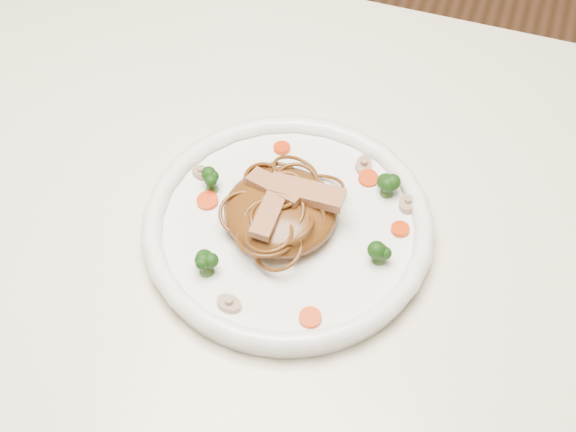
% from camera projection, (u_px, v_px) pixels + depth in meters
% --- Properties ---
extents(table, '(1.20, 0.80, 0.75)m').
position_uv_depth(table, '(221.00, 277.00, 0.89)').
color(table, white).
rests_on(table, ground).
extents(plate, '(0.34, 0.34, 0.02)m').
position_uv_depth(plate, '(288.00, 230.00, 0.80)').
color(plate, white).
rests_on(plate, table).
extents(noodle_mound, '(0.12, 0.12, 0.04)m').
position_uv_depth(noodle_mound, '(281.00, 211.00, 0.78)').
color(noodle_mound, '#5B2C11').
rests_on(noodle_mound, plate).
extents(chicken_a, '(0.07, 0.02, 0.01)m').
position_uv_depth(chicken_a, '(306.00, 193.00, 0.77)').
color(chicken_a, '#B57D55').
rests_on(chicken_a, noodle_mound).
extents(chicken_b, '(0.06, 0.04, 0.01)m').
position_uv_depth(chicken_b, '(276.00, 187.00, 0.77)').
color(chicken_b, '#B57D55').
rests_on(chicken_b, noodle_mound).
extents(chicken_c, '(0.02, 0.06, 0.01)m').
position_uv_depth(chicken_c, '(269.00, 212.00, 0.76)').
color(chicken_c, '#B57D55').
rests_on(chicken_c, noodle_mound).
extents(broccoli_0, '(0.03, 0.03, 0.03)m').
position_uv_depth(broccoli_0, '(388.00, 184.00, 0.80)').
color(broccoli_0, '#113D0C').
rests_on(broccoli_0, plate).
extents(broccoli_1, '(0.03, 0.03, 0.03)m').
position_uv_depth(broccoli_1, '(211.00, 180.00, 0.81)').
color(broccoli_1, '#113D0C').
rests_on(broccoli_1, plate).
extents(broccoli_2, '(0.03, 0.03, 0.03)m').
position_uv_depth(broccoli_2, '(206.00, 263.00, 0.75)').
color(broccoli_2, '#113D0C').
rests_on(broccoli_2, plate).
extents(broccoli_3, '(0.03, 0.03, 0.03)m').
position_uv_depth(broccoli_3, '(380.00, 251.00, 0.75)').
color(broccoli_3, '#113D0C').
rests_on(broccoli_3, plate).
extents(carrot_0, '(0.02, 0.02, 0.00)m').
position_uv_depth(carrot_0, '(368.00, 178.00, 0.83)').
color(carrot_0, red).
rests_on(carrot_0, plate).
extents(carrot_1, '(0.02, 0.02, 0.00)m').
position_uv_depth(carrot_1, '(207.00, 201.00, 0.81)').
color(carrot_1, red).
rests_on(carrot_1, plate).
extents(carrot_2, '(0.02, 0.02, 0.00)m').
position_uv_depth(carrot_2, '(400.00, 229.00, 0.78)').
color(carrot_2, red).
rests_on(carrot_2, plate).
extents(carrot_3, '(0.02, 0.02, 0.00)m').
position_uv_depth(carrot_3, '(282.00, 148.00, 0.85)').
color(carrot_3, red).
rests_on(carrot_3, plate).
extents(carrot_4, '(0.02, 0.02, 0.00)m').
position_uv_depth(carrot_4, '(310.00, 318.00, 0.72)').
color(carrot_4, red).
rests_on(carrot_4, plate).
extents(mushroom_0, '(0.03, 0.03, 0.01)m').
position_uv_depth(mushroom_0, '(229.00, 304.00, 0.73)').
color(mushroom_0, tan).
rests_on(mushroom_0, plate).
extents(mushroom_1, '(0.03, 0.03, 0.01)m').
position_uv_depth(mushroom_1, '(408.00, 203.00, 0.80)').
color(mushroom_1, tan).
rests_on(mushroom_1, plate).
extents(mushroom_2, '(0.03, 0.03, 0.01)m').
position_uv_depth(mushroom_2, '(202.00, 173.00, 0.83)').
color(mushroom_2, tan).
rests_on(mushroom_2, plate).
extents(mushroom_3, '(0.03, 0.03, 0.01)m').
position_uv_depth(mushroom_3, '(364.00, 165.00, 0.84)').
color(mushroom_3, tan).
rests_on(mushroom_3, plate).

